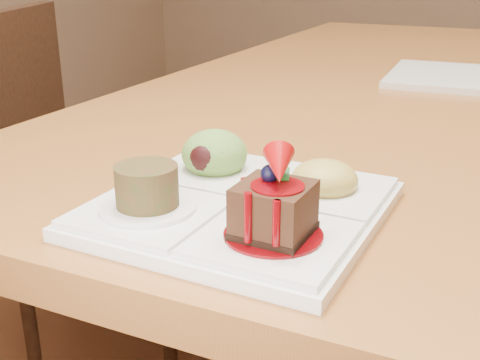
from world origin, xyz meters
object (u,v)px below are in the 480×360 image
at_px(sampler_plate, 240,195).
at_px(second_plate, 463,78).
at_px(dining_table, 438,113).
at_px(chair_left, 73,170).

xyz_separation_m(sampler_plate, second_plate, (0.12, 0.74, -0.01)).
distance_m(dining_table, chair_left, 0.84).
bearing_deg(sampler_plate, second_plate, 82.80).
relative_size(dining_table, sampler_plate, 7.16).
height_order(chair_left, second_plate, chair_left).
bearing_deg(chair_left, second_plate, 78.36).
bearing_deg(second_plate, sampler_plate, -99.07).
bearing_deg(chair_left, sampler_plate, 28.63).
distance_m(chair_left, second_plate, 0.89).
bearing_deg(second_plate, chair_left, -169.94).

